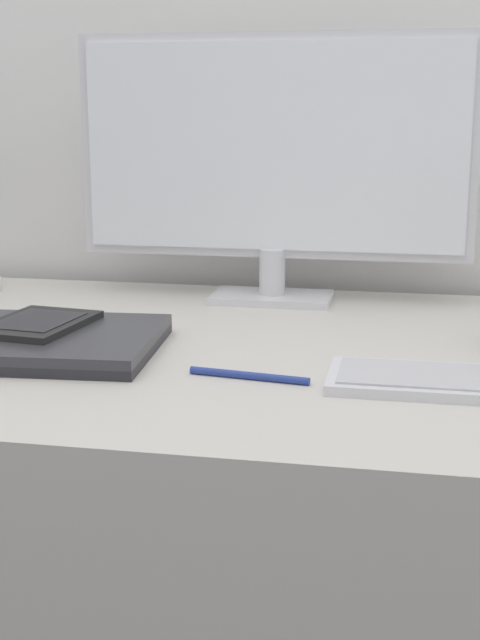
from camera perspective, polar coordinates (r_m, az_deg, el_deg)
wall_back at (r=1.57m, az=6.03°, el=18.74°), size 3.60×0.05×2.40m
desk at (r=1.32m, az=3.26°, el=-17.68°), size 1.47×0.77×0.75m
monitor at (r=1.42m, az=2.15°, el=10.33°), size 0.63×0.11×0.42m
keyboard at (r=1.03m, az=15.03°, el=-3.91°), size 0.34×0.12×0.01m
laptop at (r=1.18m, az=-13.09°, el=-1.32°), size 0.33×0.26×0.03m
ereader at (r=1.20m, az=-12.86°, el=-0.22°), size 0.13×0.17×0.01m
pen at (r=1.03m, az=0.57°, el=-3.58°), size 0.14×0.03×0.01m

